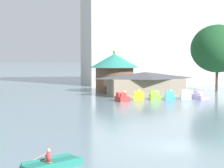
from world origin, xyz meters
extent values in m
plane|color=gray|center=(0.00, 0.00, 0.00)|extent=(2000.00, 2000.00, 0.00)
cube|color=#237A6B|center=(-8.59, -3.32, 0.19)|extent=(3.48, 2.78, 0.37)
cube|color=#237A6B|center=(-8.89, -2.82, 0.42)|extent=(2.74, 1.69, 0.10)
cube|color=#237A6B|center=(-8.29, -3.82, 0.42)|extent=(2.74, 1.69, 0.10)
cube|color=#997F5B|center=(-8.80, -3.44, 0.39)|extent=(0.76, 1.05, 0.04)
ellipsoid|color=#BF3F3F|center=(-8.80, -3.44, 0.67)|extent=(0.50, 0.54, 0.52)
sphere|color=tan|center=(-8.80, -3.44, 1.04)|extent=(0.22, 0.22, 0.22)
cylinder|color=tan|center=(-9.52, -1.91, 0.17)|extent=(1.84, 1.13, 0.65)
cube|color=red|center=(3.06, 28.21, 0.36)|extent=(1.84, 2.56, 0.72)
cube|color=#E8423C|center=(3.01, 28.50, 0.99)|extent=(1.41, 1.25, 0.53)
cylinder|color=red|center=(3.21, 27.28, 1.00)|extent=(0.14, 0.14, 0.56)
sphere|color=white|center=(3.21, 27.28, 1.45)|extent=(0.33, 0.33, 0.33)
cube|color=yellow|center=(5.91, 29.33, 0.36)|extent=(2.20, 2.68, 0.73)
cube|color=yellow|center=(6.00, 29.61, 1.03)|extent=(1.60, 1.39, 0.61)
cylinder|color=yellow|center=(5.64, 28.44, 1.02)|extent=(0.14, 0.14, 0.58)
sphere|color=white|center=(5.64, 28.44, 1.49)|extent=(0.37, 0.37, 0.37)
cube|color=#8CCC3F|center=(8.40, 29.26, 0.32)|extent=(1.97, 2.71, 0.64)
cube|color=#A0E24F|center=(8.46, 29.56, 1.00)|extent=(1.50, 1.33, 0.73)
cylinder|color=#8CCC3F|center=(8.22, 28.29, 0.88)|extent=(0.14, 0.14, 0.49)
sphere|color=white|center=(8.22, 28.29, 1.28)|extent=(0.30, 0.30, 0.30)
cube|color=#4CB7CC|center=(10.49, 28.41, 0.34)|extent=(2.03, 2.57, 0.67)
cube|color=#5DCDE2|center=(10.57, 28.68, 1.02)|extent=(1.47, 1.32, 0.70)
cylinder|color=#4CB7CC|center=(10.23, 27.56, 0.99)|extent=(0.14, 0.14, 0.64)
sphere|color=white|center=(10.23, 27.56, 1.48)|extent=(0.34, 0.34, 0.34)
cube|color=white|center=(13.29, 28.94, 0.35)|extent=(2.20, 2.76, 0.69)
cube|color=white|center=(13.39, 29.23, 1.05)|extent=(1.55, 1.44, 0.72)
cylinder|color=white|center=(12.97, 28.04, 1.06)|extent=(0.14, 0.14, 0.73)
sphere|color=white|center=(12.97, 28.04, 1.57)|extent=(0.30, 0.30, 0.30)
cube|color=#B299D8|center=(15.65, 28.73, 0.29)|extent=(1.76, 2.85, 0.58)
cube|color=#C8ADF0|center=(15.62, 29.07, 0.91)|extent=(1.41, 1.33, 0.66)
cylinder|color=#B299D8|center=(15.74, 27.64, 0.92)|extent=(0.14, 0.14, 0.67)
sphere|color=white|center=(15.74, 27.64, 1.39)|extent=(0.28, 0.28, 0.28)
cube|color=gray|center=(9.08, 36.17, 1.43)|extent=(12.27, 5.94, 2.86)
pyramid|color=#4C4C51|center=(9.08, 36.17, 3.42)|extent=(13.25, 6.83, 1.12)
cylinder|color=brown|center=(5.39, 43.75, 2.29)|extent=(7.08, 7.08, 4.59)
cone|color=teal|center=(5.39, 43.75, 5.89)|extent=(9.24, 9.24, 2.61)
sphere|color=#B7993D|center=(5.39, 43.75, 7.54)|extent=(0.70, 0.70, 0.70)
cylinder|color=brown|center=(25.35, 41.91, 1.80)|extent=(0.51, 0.51, 3.59)
ellipsoid|color=#1E5128|center=(25.35, 41.91, 8.22)|extent=(10.25, 10.25, 9.26)
cube|color=beige|center=(20.92, 68.71, 12.58)|extent=(34.91, 19.37, 25.15)
camera|label=1|loc=(-9.57, -23.27, 5.88)|focal=58.83mm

